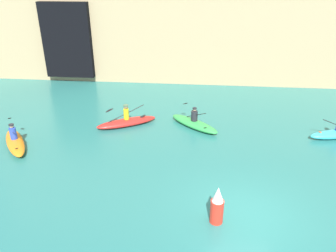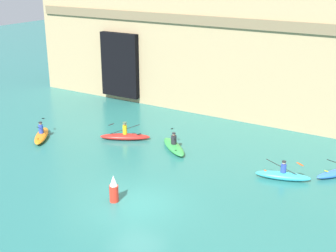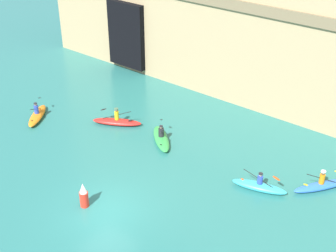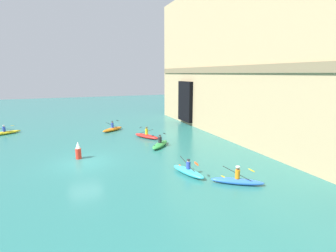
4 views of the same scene
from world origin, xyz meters
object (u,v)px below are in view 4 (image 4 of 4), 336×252
at_px(kayak_blue, 237,181).
at_px(kayak_yellow, 4,133).
at_px(kayak_orange, 113,129).
at_px(marker_buoy, 78,151).
at_px(kayak_red, 147,136).
at_px(kayak_green, 160,144).
at_px(kayak_cyan, 188,171).

bearing_deg(kayak_blue, kayak_yellow, 161.79).
bearing_deg(kayak_yellow, kayak_orange, 138.54).
bearing_deg(kayak_yellow, marker_buoy, 92.39).
height_order(kayak_yellow, marker_buoy, marker_buoy).
distance_m(kayak_red, kayak_blue, 13.58).
relative_size(kayak_orange, kayak_yellow, 0.88).
xyz_separation_m(kayak_green, kayak_cyan, (7.26, -0.55, 0.01)).
bearing_deg(marker_buoy, kayak_green, 97.37).
distance_m(kayak_blue, kayak_cyan, 3.33).
bearing_deg(kayak_cyan, kayak_blue, 24.21).
height_order(kayak_green, kayak_blue, kayak_green).
bearing_deg(kayak_cyan, kayak_yellow, -158.66).
xyz_separation_m(kayak_orange, marker_buoy, (9.50, -4.35, 0.41)).
xyz_separation_m(kayak_cyan, kayak_yellow, (-18.43, -14.14, -0.03)).
relative_size(kayak_red, kayak_yellow, 0.97).
distance_m(kayak_blue, marker_buoy, 12.58).
bearing_deg(kayak_red, kayak_orange, 0.33).
relative_size(kayak_orange, kayak_red, 0.91).
xyz_separation_m(kayak_green, kayak_yellow, (-11.17, -14.69, -0.02)).
distance_m(kayak_red, kayak_yellow, 16.32).
bearing_deg(kayak_cyan, kayak_orange, 172.58).
bearing_deg(marker_buoy, kayak_yellow, -148.73).
bearing_deg(kayak_red, marker_buoy, 93.53).
bearing_deg(kayak_orange, kayak_red, -96.20).
distance_m(kayak_orange, kayak_blue, 18.91).
height_order(kayak_orange, kayak_blue, kayak_orange).
xyz_separation_m(kayak_orange, kayak_yellow, (-2.61, -11.71, -0.03)).
relative_size(kayak_cyan, kayak_yellow, 0.90).
xyz_separation_m(kayak_blue, kayak_yellow, (-20.96, -16.29, -0.02)).
relative_size(kayak_green, kayak_yellow, 0.87).
relative_size(kayak_orange, kayak_blue, 0.98).
bearing_deg(kayak_orange, kayak_cyan, -117.17).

